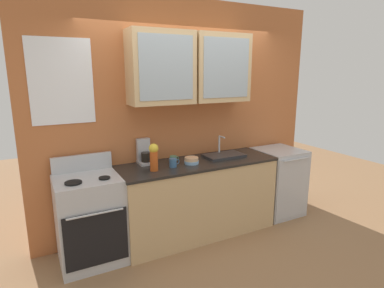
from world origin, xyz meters
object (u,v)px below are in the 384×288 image
object	(u,v)px
stove_range	(90,219)
vase	(154,156)
bowl_stack	(192,161)
cup_near_bowls	(173,163)
sink_faucet	(224,155)
dishwasher	(278,181)
cup_near_sink	(173,159)
coffee_maker	(145,154)

from	to	relation	value
stove_range	vase	distance (m)	0.93
vase	bowl_stack	bearing A→B (deg)	5.88
stove_range	bowl_stack	distance (m)	1.27
cup_near_bowls	vase	bearing A→B (deg)	-173.72
stove_range	sink_faucet	bearing A→B (deg)	1.72
bowl_stack	dishwasher	size ratio (longest dim) A/B	0.18
sink_faucet	bowl_stack	bearing A→B (deg)	-170.52
cup_near_sink	cup_near_bowls	size ratio (longest dim) A/B	0.94
sink_faucet	bowl_stack	distance (m)	0.51
cup_near_bowls	coffee_maker	xyz separation A→B (m)	(-0.23, 0.30, 0.06)
vase	stove_range	bearing A→B (deg)	173.06
dishwasher	bowl_stack	bearing A→B (deg)	-178.76
sink_faucet	vase	world-z (taller)	vase
cup_near_sink	cup_near_bowls	xyz separation A→B (m)	(-0.07, -0.15, 0.01)
bowl_stack	cup_near_sink	bearing A→B (deg)	144.31
stove_range	vase	bearing A→B (deg)	-6.94
cup_near_sink	cup_near_bowls	world-z (taller)	cup_near_bowls
stove_range	vase	xyz separation A→B (m)	(0.69, -0.08, 0.62)
cup_near_bowls	cup_near_sink	bearing A→B (deg)	64.36
bowl_stack	vase	world-z (taller)	vase
dishwasher	coffee_maker	bearing A→B (deg)	172.53
vase	cup_near_bowls	distance (m)	0.27
sink_faucet	dishwasher	xyz separation A→B (m)	(0.88, -0.05, -0.48)
dishwasher	stove_range	bearing A→B (deg)	179.91
bowl_stack	cup_near_bowls	distance (m)	0.25
cup_near_bowls	stove_range	bearing A→B (deg)	176.44
stove_range	coffee_maker	size ratio (longest dim) A/B	3.81
vase	dishwasher	world-z (taller)	vase
sink_faucet	coffee_maker	world-z (taller)	coffee_maker
bowl_stack	dishwasher	distance (m)	1.48
stove_range	cup_near_bowls	bearing A→B (deg)	-3.56
coffee_maker	cup_near_sink	bearing A→B (deg)	-26.27
cup_near_sink	coffee_maker	distance (m)	0.34
sink_faucet	vase	size ratio (longest dim) A/B	1.66
sink_faucet	bowl_stack	xyz separation A→B (m)	(-0.51, -0.08, 0.02)
sink_faucet	cup_near_sink	distance (m)	0.68
stove_range	dishwasher	world-z (taller)	stove_range
bowl_stack	cup_near_bowls	world-z (taller)	cup_near_bowls
bowl_stack	coffee_maker	distance (m)	0.56
bowl_stack	vase	distance (m)	0.50
stove_range	dishwasher	xyz separation A→B (m)	(2.56, -0.00, -0.01)
vase	cup_near_bowls	size ratio (longest dim) A/B	2.43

